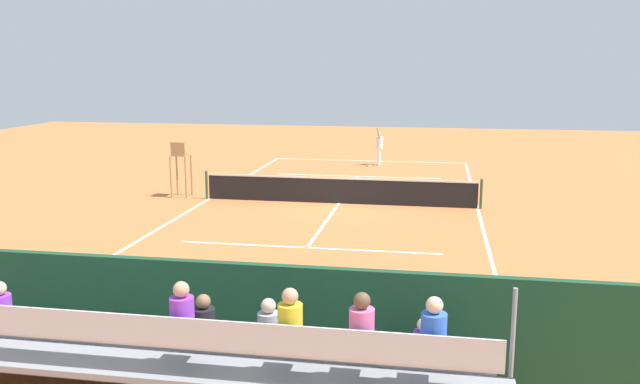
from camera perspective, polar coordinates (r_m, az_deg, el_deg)
The scene contains 11 objects.
ground_plane at distance 24.39m, azimuth 1.64°, elevation -0.99°, with size 60.00×60.00×0.00m, color #C66B38.
court_line_markings at distance 24.42m, azimuth 1.65°, elevation -0.97°, with size 10.10×22.20×0.01m.
tennis_net at distance 24.29m, azimuth 1.65°, elevation 0.16°, with size 10.30×0.10×1.07m.
backdrop_wall at distance 10.99m, azimuth -9.29°, elevation -10.92°, with size 18.00×0.16×2.00m, color #194228.
bleacher_stand at distance 9.74m, azimuth -11.42°, elevation -14.03°, with size 9.06×2.40×2.48m.
umpire_chair at distance 25.95m, azimuth -11.97°, elevation 2.45°, with size 0.67×0.67×2.14m.
courtside_bench at distance 11.31m, azimuth 4.69°, elevation -12.59°, with size 1.80×0.40×0.93m.
equipment_bag at distance 11.57m, azimuth -2.95°, elevation -14.06°, with size 0.90×0.36×0.36m, color black.
tennis_player at distance 33.58m, azimuth 5.14°, elevation 4.04°, with size 0.40×0.55×1.93m.
tennis_racket at distance 33.60m, azimuth 4.21°, elevation 2.34°, with size 0.36×0.58×0.03m.
tennis_ball_near at distance 30.85m, azimuth 0.16°, elevation 1.62°, with size 0.07×0.07×0.07m, color #CCDB33.
Camera 1 is at (-3.47, 23.60, 5.09)m, focal length 37.09 mm.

